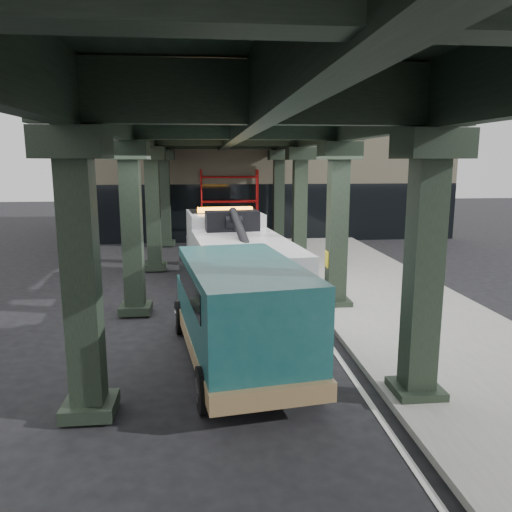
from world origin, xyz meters
TOP-DOWN VIEW (x-y plane):
  - ground at (0.00, 0.00)m, footprint 90.00×90.00m
  - sidewalk at (4.50, 2.00)m, footprint 5.00×40.00m
  - lane_stripe at (1.70, 2.00)m, footprint 0.12×38.00m
  - viaduct at (-0.40, 2.00)m, footprint 7.40×32.00m
  - building at (2.00, 20.00)m, footprint 22.00×10.00m
  - scaffolding at (0.00, 14.64)m, footprint 3.08×0.88m
  - tow_truck at (-0.40, 3.31)m, footprint 3.47×9.33m
  - towed_van at (-0.61, -2.07)m, footprint 3.07×6.16m

SIDE VIEW (x-z plane):
  - ground at x=0.00m, z-range 0.00..0.00m
  - lane_stripe at x=1.70m, z-range 0.00..0.01m
  - sidewalk at x=4.50m, z-range 0.00..0.15m
  - towed_van at x=-0.61m, z-range 0.09..2.49m
  - tow_truck at x=-0.40m, z-range -0.04..2.96m
  - scaffolding at x=0.00m, z-range 0.11..4.11m
  - building at x=2.00m, z-range 0.00..8.00m
  - viaduct at x=-0.40m, z-range 2.26..8.66m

